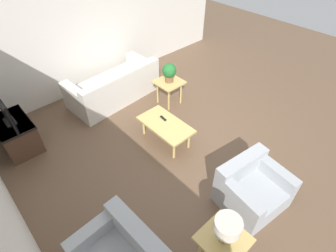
{
  "coord_description": "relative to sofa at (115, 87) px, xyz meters",
  "views": [
    {
      "loc": [
        -2.29,
        2.76,
        3.55
      ],
      "look_at": [
        0.19,
        0.49,
        0.55
      ],
      "focal_mm": 28.0,
      "sensor_mm": 36.0,
      "label": 1
    }
  ],
  "objects": [
    {
      "name": "ground_plane",
      "position": [
        -2.17,
        -0.29,
        -0.29
      ],
      "size": [
        14.0,
        14.0,
        0.0
      ],
      "primitive_type": "plane",
      "color": "brown"
    },
    {
      "name": "wall_right",
      "position": [
        0.89,
        -0.29,
        1.06
      ],
      "size": [
        0.12,
        7.2,
        2.7
      ],
      "color": "silver",
      "rests_on": "ground_plane"
    },
    {
      "name": "sofa",
      "position": [
        0.0,
        0.0,
        0.0
      ],
      "size": [
        1.07,
        2.05,
        0.76
      ],
      "rotation": [
        0.0,
        0.0,
        1.64
      ],
      "color": "silver",
      "rests_on": "ground_plane"
    },
    {
      "name": "armchair",
      "position": [
        -3.62,
        0.04,
        0.0
      ],
      "size": [
        0.91,
        0.99,
        0.72
      ],
      "rotation": [
        0.0,
        0.0,
        -1.7
      ],
      "color": "#A8ADB2",
      "rests_on": "ground_plane"
    },
    {
      "name": "coffee_table",
      "position": [
        -1.79,
        0.08,
        0.07
      ],
      "size": [
        1.04,
        0.56,
        0.41
      ],
      "color": "tan",
      "rests_on": "ground_plane"
    },
    {
      "name": "side_table_plant",
      "position": [
        -0.96,
        -0.78,
        0.18
      ],
      "size": [
        0.53,
        0.53,
        0.56
      ],
      "color": "tan",
      "rests_on": "ground_plane"
    },
    {
      "name": "side_table_lamp",
      "position": [
        -3.87,
        1.05,
        0.18
      ],
      "size": [
        0.53,
        0.53,
        0.56
      ],
      "color": "tan",
      "rests_on": "ground_plane"
    },
    {
      "name": "tv_stand_chest",
      "position": [
        -0.1,
        2.17,
        0.02
      ],
      "size": [
        0.88,
        0.57,
        0.59
      ],
      "color": "#4C3323",
      "rests_on": "ground_plane"
    },
    {
      "name": "television",
      "position": [
        -0.1,
        2.17,
        0.57
      ],
      "size": [
        0.89,
        0.16,
        0.56
      ],
      "color": "black",
      "rests_on": "tv_stand_chest"
    },
    {
      "name": "potted_plant",
      "position": [
        -0.96,
        -0.78,
        0.5
      ],
      "size": [
        0.3,
        0.3,
        0.41
      ],
      "color": "brown",
      "rests_on": "side_table_plant"
    },
    {
      "name": "table_lamp",
      "position": [
        -3.87,
        1.05,
        0.53
      ],
      "size": [
        0.31,
        0.31,
        0.38
      ],
      "color": "#997F4C",
      "rests_on": "side_table_lamp"
    },
    {
      "name": "remote_control",
      "position": [
        -1.66,
        0.02,
        0.13
      ],
      "size": [
        0.16,
        0.06,
        0.02
      ],
      "color": "black",
      "rests_on": "coffee_table"
    }
  ]
}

